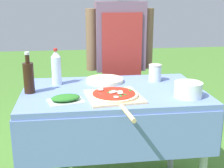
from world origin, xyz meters
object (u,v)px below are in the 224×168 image
water_bottle (56,68)px  herb_container (66,98)px  oil_bottle (29,77)px  mixing_tub (188,90)px  plate_stack (105,80)px  person_cook (120,54)px  pizza_on_peel (114,96)px  prep_table (113,105)px  sauce_jar (155,74)px

water_bottle → herb_container: water_bottle is taller
oil_bottle → mixing_tub: 0.97m
oil_bottle → water_bottle: size_ratio=1.04×
plate_stack → mixing_tub: bearing=-40.6°
person_cook → pizza_on_peel: bearing=77.0°
person_cook → prep_table: bearing=75.4°
person_cook → plate_stack: (-0.18, -0.46, -0.10)m
person_cook → mixing_tub: (0.28, -0.85, -0.07)m
pizza_on_peel → water_bottle: 0.50m
mixing_tub → plate_stack: size_ratio=0.64×
person_cook → mixing_tub: size_ratio=9.01×
prep_table → pizza_on_peel: 0.20m
person_cook → oil_bottle: bearing=42.0°
water_bottle → herb_container: (0.06, -0.36, -0.10)m
person_cook → plate_stack: size_ratio=5.75×
person_cook → plate_stack: bearing=66.9°
herb_container → sauce_jar: size_ratio=1.87×
herb_container → sauce_jar: (0.62, 0.36, 0.03)m
pizza_on_peel → plate_stack: 0.36m
prep_table → pizza_on_peel: (-0.01, -0.16, 0.12)m
herb_container → mixing_tub: 0.72m
water_bottle → plate_stack: (0.33, 0.02, -0.10)m
water_bottle → plate_stack: size_ratio=0.95×
person_cook → water_bottle: bearing=41.2°
sauce_jar → water_bottle: bearing=179.6°
water_bottle → sauce_jar: size_ratio=2.07×
mixing_tub → sauce_jar: bearing=105.6°
herb_container → oil_bottle: bearing=139.0°
prep_table → mixing_tub: size_ratio=7.01×
herb_container → prep_table: bearing=31.9°
plate_stack → herb_container: bearing=-125.1°
herb_container → plate_stack: (0.27, 0.38, -0.01)m
pizza_on_peel → mixing_tub: (0.44, -0.03, 0.03)m
pizza_on_peel → herb_container: bearing=177.4°
prep_table → sauce_jar: bearing=28.3°
plate_stack → sauce_jar: 0.36m
person_cook → pizza_on_peel: size_ratio=2.69×
mixing_tub → sauce_jar: sauce_jar is taller
plate_stack → sauce_jar: (0.35, -0.02, 0.04)m
pizza_on_peel → herb_container: (-0.28, -0.02, 0.00)m
mixing_tub → plate_stack: mixing_tub is taller
oil_bottle → herb_container: size_ratio=1.15×
prep_table → water_bottle: (-0.36, 0.18, 0.22)m
prep_table → sauce_jar: 0.40m
plate_stack → pizza_on_peel: bearing=-87.2°
pizza_on_peel → sauce_jar: size_ratio=4.66×
prep_table → person_cook: (0.15, 0.65, 0.22)m
pizza_on_peel → sauce_jar: sauce_jar is taller
pizza_on_peel → oil_bottle: 0.54m
pizza_on_peel → herb_container: 0.29m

